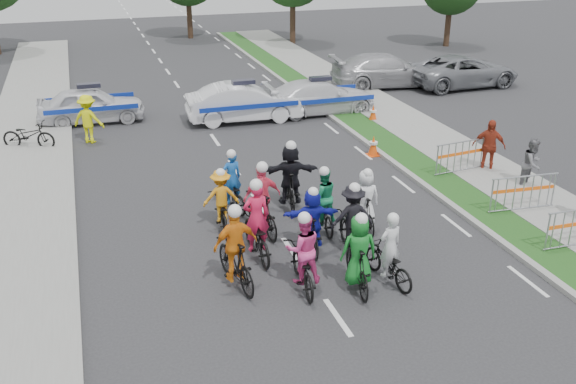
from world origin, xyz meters
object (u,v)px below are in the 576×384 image
object	(u,v)px
rider_9	(262,206)
cone_1	(373,114)
police_car_1	(244,103)
rider_6	(256,231)
rider_7	(365,206)
police_car_0	(91,105)
rider_10	(221,204)
parked_bike	(28,135)
cone_0	(373,146)
rider_8	(322,206)
police_car_2	(320,97)
civilian_suv	(463,71)
spectator_2	(489,146)
rider_4	(352,226)
barrier_2	(461,158)
rider_11	(290,180)
civilian_sedan	(386,70)
rider_0	(388,259)
rider_12	(232,189)
barrier_1	(523,195)
spectator_1	(532,164)
rider_3	(236,255)
rider_1	(358,259)
marshal_hiviz	(88,119)
rider_5	(312,224)

from	to	relation	value
rider_9	cone_1	distance (m)	10.66
police_car_1	rider_6	bearing A→B (deg)	170.00
rider_7	police_car_0	bearing A→B (deg)	-57.01
police_car_0	rider_10	bearing A→B (deg)	-163.91
parked_bike	cone_0	bearing A→B (deg)	-88.05
rider_8	police_car_2	xyz separation A→B (m)	(3.81, 10.29, 0.02)
rider_8	rider_9	size ratio (longest dim) A/B	0.89
civilian_suv	spectator_2	world-z (taller)	spectator_2
rider_4	barrier_2	xyz separation A→B (m)	(5.35, 3.70, -0.16)
rider_11	police_car_1	size ratio (longest dim) A/B	0.44
civilian_sedan	cone_1	world-z (taller)	civilian_sedan
rider_4	rider_9	xyz separation A→B (m)	(-1.76, 1.68, 0.04)
rider_4	rider_10	distance (m)	3.54
rider_0	civilian_sedan	world-z (taller)	rider_0
police_car_1	police_car_0	bearing A→B (deg)	76.48
rider_4	rider_9	distance (m)	2.44
rider_12	spectator_2	world-z (taller)	rider_12
rider_8	police_car_1	world-z (taller)	rider_8
rider_6	rider_10	world-z (taller)	rider_6
rider_10	cone_0	distance (m)	7.29
rider_10	barrier_1	bearing A→B (deg)	172.52
rider_8	spectator_1	distance (m)	6.98
rider_3	police_car_1	bearing A→B (deg)	-114.90
police_car_0	police_car_1	bearing A→B (deg)	-104.89
rider_11	spectator_2	xyz separation A→B (m)	(6.83, 0.65, 0.04)
rider_9	police_car_0	xyz separation A→B (m)	(-3.77, 11.57, -0.06)
rider_1	police_car_2	bearing A→B (deg)	-98.82
rider_0	police_car_2	world-z (taller)	rider_0
rider_0	cone_1	size ratio (longest dim) A/B	2.55
rider_0	rider_8	bearing A→B (deg)	-92.17
civilian_sedan	marshal_hiviz	world-z (taller)	marshal_hiviz
cone_1	marshal_hiviz	bearing A→B (deg)	175.52
rider_8	civilian_suv	bearing A→B (deg)	-131.06
rider_12	marshal_hiviz	world-z (taller)	rider_12
rider_6	civilian_suv	bearing A→B (deg)	-137.57
rider_4	rider_5	xyz separation A→B (m)	(-0.89, 0.37, 0.01)
rider_6	barrier_2	distance (m)	8.21
civilian_suv	barrier_1	world-z (taller)	civilian_suv
rider_8	rider_11	distance (m)	1.60
parked_bike	spectator_1	bearing A→B (deg)	-97.10
police_car_0	spectator_1	distance (m)	16.59
rider_4	police_car_1	bearing A→B (deg)	-85.57
rider_4	rider_6	distance (m)	2.30
civilian_suv	barrier_1	bearing A→B (deg)	151.89
rider_4	rider_8	xyz separation A→B (m)	(-0.21, 1.42, -0.06)
rider_5	police_car_0	distance (m)	13.70
parked_bike	rider_8	bearing A→B (deg)	-117.21
rider_9	rider_8	bearing A→B (deg)	163.11
rider_7	rider_9	xyz separation A→B (m)	(-2.57, 0.65, 0.08)
civilian_suv	cone_1	world-z (taller)	civilian_suv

